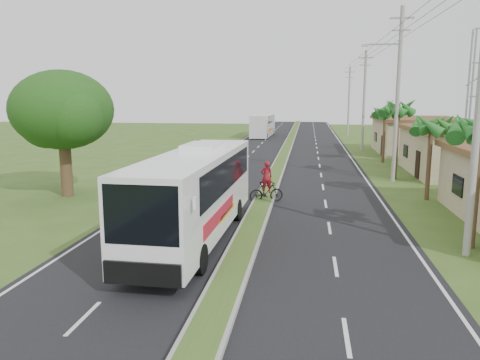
# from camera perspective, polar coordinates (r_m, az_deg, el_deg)

# --- Properties ---
(ground) EXTENTS (180.00, 180.00, 0.00)m
(ground) POSITION_cam_1_polar(r_m,az_deg,el_deg) (17.34, -0.25, -9.95)
(ground) COLOR #3B531E
(ground) RESTS_ON ground
(road_asphalt) EXTENTS (14.00, 160.00, 0.02)m
(road_asphalt) POSITION_cam_1_polar(r_m,az_deg,el_deg) (36.67, 4.38, 0.73)
(road_asphalt) COLOR black
(road_asphalt) RESTS_ON ground
(median_strip) EXTENTS (1.20, 160.00, 0.18)m
(median_strip) POSITION_cam_1_polar(r_m,az_deg,el_deg) (36.66, 4.38, 0.88)
(median_strip) COLOR gray
(median_strip) RESTS_ON ground
(lane_edge_left) EXTENTS (0.12, 160.00, 0.01)m
(lane_edge_left) POSITION_cam_1_polar(r_m,az_deg,el_deg) (37.71, -5.83, 0.95)
(lane_edge_left) COLOR silver
(lane_edge_left) RESTS_ON ground
(lane_edge_right) EXTENTS (0.12, 160.00, 0.01)m
(lane_edge_right) POSITION_cam_1_polar(r_m,az_deg,el_deg) (36.85, 14.83, 0.45)
(lane_edge_right) COLOR silver
(lane_edge_right) RESTS_ON ground
(shop_mid) EXTENTS (7.60, 10.60, 3.67)m
(shop_mid) POSITION_cam_1_polar(r_m,az_deg,el_deg) (40.04, 25.07, 3.27)
(shop_mid) COLOR tan
(shop_mid) RESTS_ON ground
(shop_far) EXTENTS (8.60, 11.60, 3.82)m
(shop_far) POSITION_cam_1_polar(r_m,az_deg,el_deg) (53.53, 20.82, 5.11)
(shop_far) COLOR tan
(shop_far) RESTS_ON ground
(palm_verge_b) EXTENTS (2.40, 2.40, 5.05)m
(palm_verge_b) POSITION_cam_1_polar(r_m,az_deg,el_deg) (29.01, 22.32, 6.20)
(palm_verge_b) COLOR #473321
(palm_verge_b) RESTS_ON ground
(palm_verge_c) EXTENTS (2.40, 2.40, 5.85)m
(palm_verge_c) POSITION_cam_1_polar(r_m,az_deg,el_deg) (35.70, 18.76, 8.23)
(palm_verge_c) COLOR #473321
(palm_verge_c) RESTS_ON ground
(palm_verge_d) EXTENTS (2.40, 2.40, 5.25)m
(palm_verge_d) POSITION_cam_1_polar(r_m,az_deg,el_deg) (44.67, 17.29, 7.83)
(palm_verge_d) COLOR #473321
(palm_verge_d) RESTS_ON ground
(shade_tree) EXTENTS (6.30, 6.00, 7.54)m
(shade_tree) POSITION_cam_1_polar(r_m,az_deg,el_deg) (29.91, -21.00, 7.66)
(shade_tree) COLOR #473321
(shade_tree) RESTS_ON ground
(utility_pole_a) EXTENTS (1.60, 0.28, 11.00)m
(utility_pole_a) POSITION_cam_1_polar(r_m,az_deg,el_deg) (19.11, 27.13, 8.19)
(utility_pole_a) COLOR gray
(utility_pole_a) RESTS_ON ground
(utility_pole_b) EXTENTS (3.20, 0.28, 12.00)m
(utility_pole_b) POSITION_cam_1_polar(r_m,az_deg,el_deg) (34.65, 18.63, 10.08)
(utility_pole_b) COLOR gray
(utility_pole_b) RESTS_ON ground
(utility_pole_c) EXTENTS (1.60, 0.28, 11.00)m
(utility_pole_c) POSITION_cam_1_polar(r_m,az_deg,el_deg) (54.45, 14.88, 9.45)
(utility_pole_c) COLOR gray
(utility_pole_c) RESTS_ON ground
(utility_pole_d) EXTENTS (1.60, 0.28, 10.50)m
(utility_pole_d) POSITION_cam_1_polar(r_m,az_deg,el_deg) (74.36, 13.13, 9.40)
(utility_pole_d) COLOR gray
(utility_pole_d) RESTS_ON ground
(coach_bus_main) EXTENTS (2.86, 12.29, 3.95)m
(coach_bus_main) POSITION_cam_1_polar(r_m,az_deg,el_deg) (19.60, -5.35, -1.05)
(coach_bus_main) COLOR white
(coach_bus_main) RESTS_ON ground
(coach_bus_far) EXTENTS (2.83, 11.53, 3.34)m
(coach_bus_far) POSITION_cam_1_polar(r_m,az_deg,el_deg) (71.82, 2.82, 6.82)
(coach_bus_far) COLOR silver
(coach_bus_far) RESTS_ON ground
(motorcyclist) EXTENTS (2.04, 1.19, 2.38)m
(motorcyclist) POSITION_cam_1_polar(r_m,az_deg,el_deg) (26.69, 3.23, -0.94)
(motorcyclist) COLOR black
(motorcyclist) RESTS_ON ground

